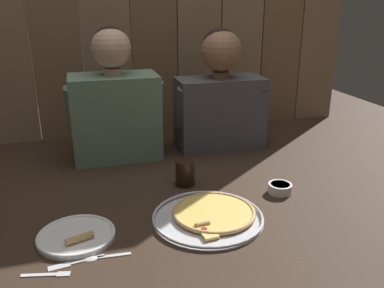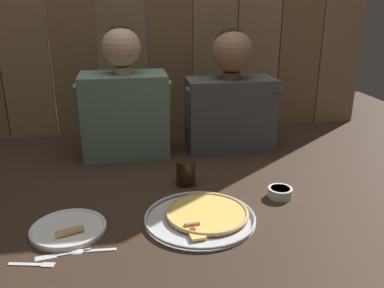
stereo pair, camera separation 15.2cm
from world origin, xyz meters
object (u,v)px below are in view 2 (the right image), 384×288
Objects in this scene: pizza_tray at (203,216)px; dinner_plate at (68,229)px; drinking_glass at (186,172)px; dipping_bowl at (280,192)px; diner_left at (124,101)px; diner_right at (231,96)px.

pizza_tray is 1.56× the size of dinner_plate.
dipping_bowl is (0.33, -0.17, -0.03)m from drinking_glass.
dinner_plate is 0.74m from diner_left.
drinking_glass is at bearing 152.23° from dipping_bowl.
drinking_glass is 0.37m from dipping_bowl.
drinking_glass is 0.49m from diner_left.
dipping_bowl is 0.15× the size of diner_left.
dinner_plate is at bearing -145.88° from drinking_glass.
diner_left is at bearing -179.91° from diner_right.
diner_left reaches higher than dipping_bowl.
pizza_tray is 0.74m from diner_left.
pizza_tray is 0.65× the size of diner_right.
dipping_bowl reaches higher than pizza_tray.
dipping_bowl is (0.31, 0.11, 0.01)m from pizza_tray.
dinner_plate is at bearing -179.13° from pizza_tray.
drinking_glass is 1.10× the size of dipping_bowl.
drinking_glass reaches higher than dipping_bowl.
diner_right reaches higher than pizza_tray.
diner_left is 1.03× the size of diner_right.
diner_left reaches higher than drinking_glass.
pizza_tray is 0.75m from diner_right.
dinner_plate is 0.41× the size of diner_left.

